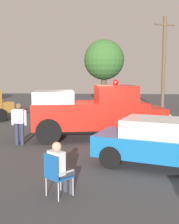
{
  "coord_description": "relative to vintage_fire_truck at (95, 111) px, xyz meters",
  "views": [
    {
      "loc": [
        -12.5,
        -1.01,
        2.79
      ],
      "look_at": [
        0.02,
        0.0,
        1.16
      ],
      "focal_mm": 46.22,
      "sensor_mm": 36.0,
      "label": 1
    }
  ],
  "objects": [
    {
      "name": "classic_hot_rod",
      "position": [
        -3.85,
        -2.43,
        -0.45
      ],
      "size": [
        3.16,
        4.72,
        1.46
      ],
      "color": "black",
      "rests_on": "ground"
    },
    {
      "name": "lawn_chair_near_truck",
      "position": [
        -6.34,
        0.5,
        -0.61
      ],
      "size": [
        0.69,
        0.69,
        1.02
      ],
      "color": "#B7BABF",
      "rests_on": "ground"
    },
    {
      "name": "utility_pole",
      "position": [
        9.58,
        -4.55,
        2.47
      ],
      "size": [
        0.79,
        1.61,
        7.05
      ],
      "color": "brown",
      "rests_on": "ground"
    },
    {
      "name": "spectator_seated",
      "position": [
        -6.23,
        0.42,
        -0.5
      ],
      "size": [
        0.65,
        0.63,
        1.29
      ],
      "color": "#383842",
      "rests_on": "ground"
    },
    {
      "name": "spectator_standing",
      "position": [
        -1.51,
        2.93,
        -0.23
      ],
      "size": [
        0.29,
        0.65,
        1.68
      ],
      "color": "#2D334C",
      "rests_on": "ground"
    },
    {
      "name": "ground_plane",
      "position": [
        -0.06,
        0.23,
        -1.2
      ],
      "size": [
        60.0,
        60.0,
        0.0
      ],
      "primitive_type": "plane",
      "color": "#424244"
    },
    {
      "name": "vintage_fire_truck",
      "position": [
        0.0,
        0.0,
        0.0
      ],
      "size": [
        3.26,
        6.24,
        2.59
      ],
      "color": "black",
      "rests_on": "ground"
    },
    {
      "name": "oak_tree_right",
      "position": [
        13.09,
        0.01,
        2.86
      ],
      "size": [
        3.53,
        3.53,
        5.86
      ],
      "color": "brown",
      "rests_on": "ground"
    }
  ]
}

